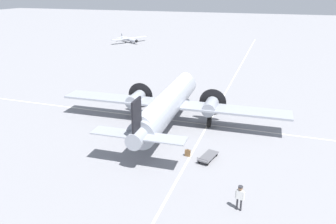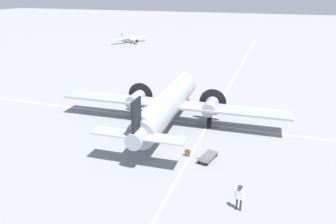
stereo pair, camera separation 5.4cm
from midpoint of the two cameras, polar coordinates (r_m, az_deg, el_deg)
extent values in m
plane|color=gray|center=(31.78, -0.05, -2.54)|extent=(300.00, 300.00, 0.00)
cube|color=silver|center=(33.23, 0.86, -1.45)|extent=(120.00, 0.16, 0.01)
cube|color=silver|center=(30.93, 6.25, -3.35)|extent=(0.16, 120.00, 0.01)
cylinder|color=#9399A3|center=(30.95, -0.05, 1.30)|extent=(2.80, 14.69, 2.32)
cylinder|color=silver|center=(30.74, -0.05, 2.42)|extent=(2.08, 13.96, 1.63)
sphere|color=#9399A3|center=(37.68, 3.14, 4.89)|extent=(2.21, 2.21, 2.21)
cylinder|color=#9399A3|center=(24.50, -4.95, -3.98)|extent=(1.37, 2.89, 1.28)
cube|color=black|center=(23.40, -5.54, -0.89)|extent=(0.19, 1.61, 2.67)
cube|color=#9399A3|center=(24.16, -5.26, -4.07)|extent=(7.24, 1.66, 0.10)
cube|color=#9399A3|center=(32.01, 0.50, 1.43)|extent=(22.57, 3.05, 0.20)
cylinder|color=#9399A3|center=(33.43, -5.70, 2.22)|extent=(1.36, 2.54, 1.28)
cylinder|color=black|center=(34.63, -4.86, 2.92)|extent=(2.68, 0.13, 2.68)
sphere|color=black|center=(34.75, -4.78, 2.98)|extent=(0.45, 0.45, 0.45)
cylinder|color=#9399A3|center=(31.46, 7.33, 0.93)|extent=(1.36, 2.54, 1.28)
cylinder|color=black|center=(32.74, 7.74, 1.72)|extent=(2.68, 0.13, 2.68)
sphere|color=black|center=(32.86, 7.77, 1.79)|extent=(0.45, 0.45, 0.45)
cylinder|color=#4C4C51|center=(33.54, -5.80, 0.50)|extent=(0.18, 0.18, 0.93)
cylinder|color=black|center=(33.70, -5.77, -0.24)|extent=(0.34, 1.11, 1.10)
cylinder|color=#4C4C51|center=(31.58, 7.18, -0.88)|extent=(0.18, 0.18, 0.93)
cylinder|color=black|center=(31.75, 7.14, -1.66)|extent=(0.34, 1.11, 1.10)
cylinder|color=#4C4C51|center=(36.64, 2.50, 2.00)|extent=(0.14, 0.14, 0.87)
cylinder|color=black|center=(36.78, 2.49, 1.36)|extent=(0.20, 0.71, 0.70)
cylinder|color=#2D2D33|center=(20.98, 11.86, -15.38)|extent=(0.12, 0.12, 0.81)
cylinder|color=#2D2D33|center=(20.93, 12.50, -15.53)|extent=(0.12, 0.12, 0.81)
cube|color=white|center=(20.55, 12.34, -13.87)|extent=(0.41, 0.25, 0.61)
sphere|color=#8C6647|center=(20.30, 12.43, -12.85)|extent=(0.27, 0.27, 0.27)
cylinder|color=white|center=(20.61, 11.67, -13.79)|extent=(0.09, 0.09, 0.57)
cylinder|color=white|center=(20.52, 12.99, -14.09)|extent=(0.09, 0.09, 0.57)
cube|color=black|center=(20.58, 12.43, -13.56)|extent=(0.05, 0.02, 0.39)
cylinder|color=#2D2D33|center=(20.24, 12.46, -12.59)|extent=(0.33, 0.33, 0.07)
cube|color=brown|center=(26.35, 3.38, -7.16)|extent=(0.45, 0.18, 0.55)
cube|color=#4A3520|center=(26.21, 3.40, -6.57)|extent=(0.16, 0.12, 0.02)
cube|color=#56565B|center=(26.00, 6.95, -7.64)|extent=(1.38, 2.34, 0.04)
cube|color=#56565B|center=(25.03, 5.93, -8.17)|extent=(0.89, 0.24, 0.04)
cylinder|color=#56565B|center=(25.24, 5.05, -8.16)|extent=(0.04, 0.04, 0.22)
cylinder|color=#56565B|center=(24.93, 6.81, -8.63)|extent=(0.04, 0.04, 0.22)
cylinder|color=black|center=(26.87, 6.99, -7.02)|extent=(0.12, 0.29, 0.28)
cylinder|color=black|center=(26.63, 8.41, -7.38)|extent=(0.12, 0.29, 0.28)
cylinder|color=black|center=(25.54, 5.39, -8.54)|extent=(0.12, 0.29, 0.28)
cylinder|color=black|center=(25.28, 6.88, -8.94)|extent=(0.12, 0.29, 0.28)
cylinder|color=#B7BCC6|center=(81.78, -6.87, 12.44)|extent=(5.84, 4.12, 0.79)
sphere|color=black|center=(78.99, -5.52, 12.19)|extent=(0.71, 0.71, 0.71)
cube|color=#B7BCC6|center=(81.43, -6.74, 12.66)|extent=(6.03, 8.67, 0.08)
cube|color=#B7BCC6|center=(84.34, -8.07, 13.07)|extent=(0.51, 0.36, 1.02)
cube|color=#B7BCC6|center=(84.41, -8.05, 12.73)|extent=(2.11, 2.92, 0.04)
cylinder|color=black|center=(79.97, -5.95, 11.85)|extent=(0.28, 0.22, 0.28)
cylinder|color=#4C4C51|center=(79.95, -5.95, 11.92)|extent=(0.06, 0.06, 0.21)
cylinder|color=black|center=(82.54, -6.56, 12.11)|extent=(0.28, 0.22, 0.28)
cylinder|color=#4C4C51|center=(82.53, -6.56, 12.18)|extent=(0.06, 0.06, 0.21)
cylinder|color=black|center=(81.79, -7.42, 11.99)|extent=(0.28, 0.22, 0.28)
cylinder|color=#4C4C51|center=(81.78, -7.42, 12.06)|extent=(0.06, 0.06, 0.21)
camera|label=1|loc=(0.03, -90.05, -0.02)|focal=35.00mm
camera|label=2|loc=(0.03, 89.95, 0.02)|focal=35.00mm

